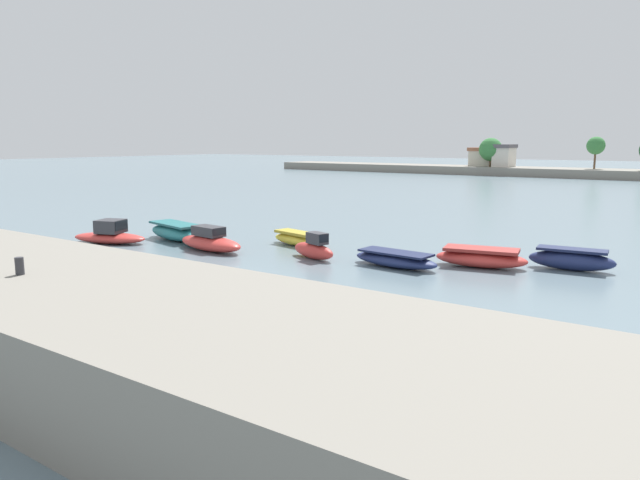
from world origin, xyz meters
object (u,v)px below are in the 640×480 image
object	(u,v)px
moored_boat_1	(176,232)
moored_boat_4	(314,249)
mooring_bollard	(20,266)
moored_boat_5	(395,259)
moored_boat_3	(298,239)
moored_boat_2	(210,242)
moored_boat_0	(110,235)
moored_boat_7	(571,260)
mooring_buoy_1	(184,226)
moored_boat_6	(481,258)

from	to	relation	value
moored_boat_1	moored_boat_4	world-z (taller)	moored_boat_4
mooring_bollard	moored_boat_5	xyz separation A→B (m)	(3.24, 18.40, -2.50)
mooring_bollard	moored_boat_3	bearing A→B (deg)	103.60
moored_boat_1	moored_boat_2	bearing A→B (deg)	-4.70
mooring_bollard	moored_boat_0	bearing A→B (deg)	137.68
moored_boat_3	moored_boat_7	distance (m)	16.28
moored_boat_0	mooring_buoy_1	bearing A→B (deg)	78.66
moored_boat_2	mooring_buoy_1	size ratio (longest dim) A/B	16.44
moored_boat_1	moored_boat_3	world-z (taller)	moored_boat_1
mooring_bollard	moored_boat_6	world-z (taller)	mooring_bollard
mooring_bollard	moored_boat_7	size ratio (longest dim) A/B	0.12
moored_boat_4	moored_boat_5	xyz separation A→B (m)	(4.84, 0.70, -0.18)
moored_boat_1	moored_boat_7	xyz separation A→B (m)	(24.16, 5.40, -0.01)
mooring_bollard	moored_boat_5	size ratio (longest dim) A/B	0.11
mooring_bollard	moored_boat_3	world-z (taller)	mooring_bollard
moored_boat_0	moored_boat_2	world-z (taller)	moored_boat_0
moored_boat_4	moored_boat_6	xyz separation A→B (m)	(8.59, 3.31, -0.09)
moored_boat_0	moored_boat_3	world-z (taller)	moored_boat_0
mooring_bollard	moored_boat_0	size ratio (longest dim) A/B	0.10
moored_boat_1	moored_boat_5	distance (m)	16.29
moored_boat_4	moored_boat_7	bearing A→B (deg)	39.70
moored_boat_0	moored_boat_1	distance (m)	4.22
moored_boat_7	mooring_buoy_1	bearing A→B (deg)	176.77
moored_boat_2	moored_boat_7	world-z (taller)	moored_boat_2
moored_boat_5	moored_boat_3	bearing A→B (deg)	169.81
moored_boat_7	moored_boat_1	bearing A→B (deg)	-173.13
moored_boat_3	mooring_buoy_1	bearing A→B (deg)	-172.94
moored_boat_7	moored_boat_3	bearing A→B (deg)	-177.48
moored_boat_6	moored_boat_7	xyz separation A→B (m)	(4.13, 1.95, 0.06)
mooring_bollard	moored_boat_1	distance (m)	21.99
mooring_bollard	mooring_buoy_1	size ratio (longest dim) A/B	1.62
moored_boat_1	mooring_buoy_1	world-z (taller)	moored_boat_1
mooring_bollard	moored_boat_5	bearing A→B (deg)	80.01
moored_boat_3	moored_boat_6	xyz separation A→B (m)	(11.98, 0.39, 0.07)
moored_boat_5	moored_boat_7	distance (m)	9.11
moored_boat_7	moored_boat_0	bearing A→B (deg)	-167.65
moored_boat_0	mooring_bollard	bearing A→B (deg)	-62.65
moored_boat_3	moored_boat_0	bearing A→B (deg)	-136.52
moored_boat_2	mooring_buoy_1	world-z (taller)	moored_boat_2
mooring_bollard	moored_boat_6	distance (m)	22.28
moored_boat_2	moored_boat_0	bearing A→B (deg)	-158.49
moored_boat_1	moored_boat_6	xyz separation A→B (m)	(20.03, 3.45, -0.07)
moored_boat_5	moored_boat_7	size ratio (longest dim) A/B	1.17
moored_boat_6	moored_boat_5	bearing A→B (deg)	-156.74
moored_boat_7	mooring_buoy_1	size ratio (longest dim) A/B	13.20
moored_boat_6	moored_boat_7	world-z (taller)	moored_boat_7
moored_boat_2	moored_boat_4	distance (m)	6.89
moored_boat_6	moored_boat_4	bearing A→B (deg)	-170.50
moored_boat_0	moored_boat_3	size ratio (longest dim) A/B	1.23
moored_boat_1	mooring_buoy_1	xyz separation A→B (m)	(-3.78, 4.18, -0.39)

